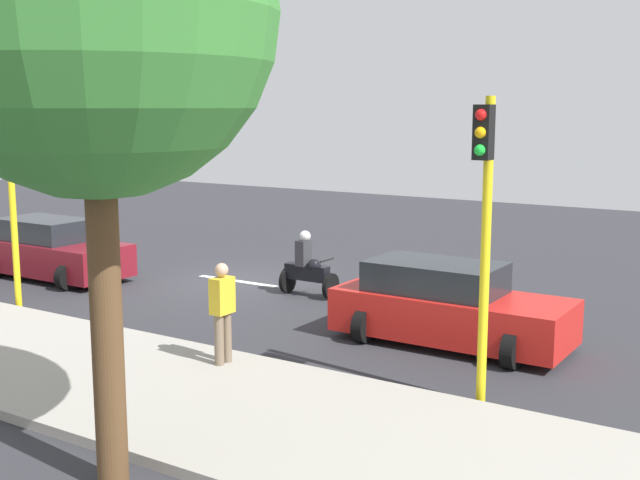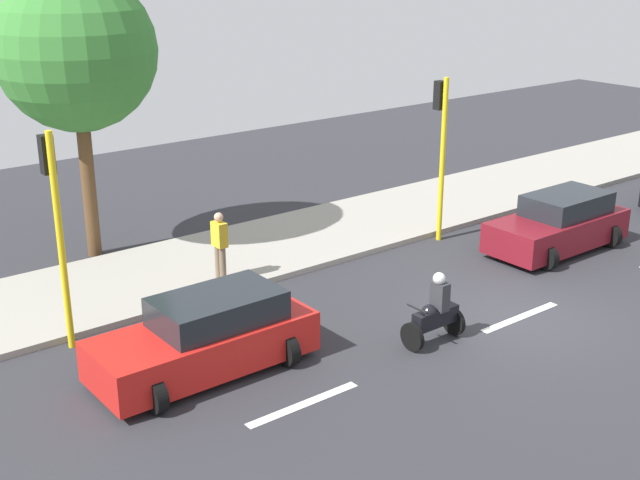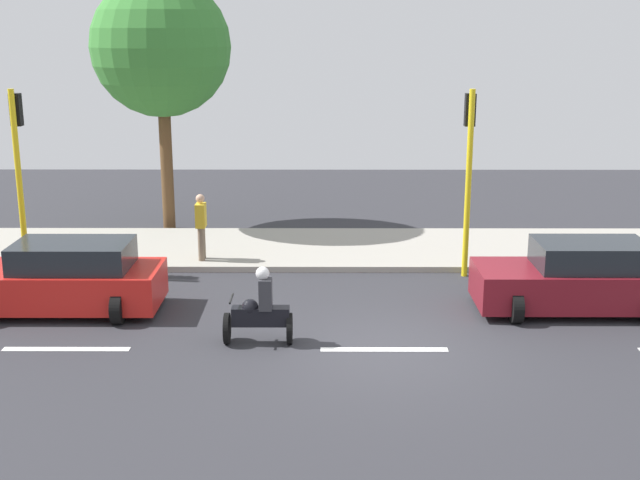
{
  "view_description": "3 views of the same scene",
  "coord_description": "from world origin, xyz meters",
  "px_view_note": "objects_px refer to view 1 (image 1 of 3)",
  "views": [
    {
      "loc": [
        15.63,
        12.55,
        4.35
      ],
      "look_at": [
        1.55,
        3.48,
        1.58
      ],
      "focal_mm": 45.4,
      "sensor_mm": 36.0,
      "label": 1
    },
    {
      "loc": [
        -10.53,
        13.85,
        7.82
      ],
      "look_at": [
        3.11,
        3.19,
        1.65
      ],
      "focal_mm": 46.96,
      "sensor_mm": 36.0,
      "label": 2
    },
    {
      "loc": [
        -14.54,
        1.16,
        5.93
      ],
      "look_at": [
        1.98,
        1.22,
        1.62
      ],
      "focal_mm": 46.44,
      "sensor_mm": 36.0,
      "label": 3
    }
  ],
  "objects_px": {
    "car_maroon": "(52,251)",
    "pedestrian_near_signal": "(222,310)",
    "traffic_light_midblock": "(484,208)",
    "street_tree_north": "(93,15)",
    "motorcycle": "(308,269)",
    "traffic_light_corner": "(7,175)",
    "car_red": "(448,306)"
  },
  "relations": [
    {
      "from": "car_red",
      "to": "motorcycle",
      "type": "relative_size",
      "value": 2.82
    },
    {
      "from": "pedestrian_near_signal",
      "to": "car_maroon",
      "type": "bearing_deg",
      "value": -112.05
    },
    {
      "from": "car_red",
      "to": "traffic_light_corner",
      "type": "bearing_deg",
      "value": -73.35
    },
    {
      "from": "pedestrian_near_signal",
      "to": "traffic_light_corner",
      "type": "relative_size",
      "value": 0.38
    },
    {
      "from": "motorcycle",
      "to": "street_tree_north",
      "type": "distance_m",
      "value": 10.85
    },
    {
      "from": "car_red",
      "to": "traffic_light_midblock",
      "type": "bearing_deg",
      "value": 32.12
    },
    {
      "from": "traffic_light_corner",
      "to": "street_tree_north",
      "type": "height_order",
      "value": "street_tree_north"
    },
    {
      "from": "pedestrian_near_signal",
      "to": "traffic_light_midblock",
      "type": "distance_m",
      "value": 4.62
    },
    {
      "from": "car_red",
      "to": "traffic_light_corner",
      "type": "distance_m",
      "value": 9.63
    },
    {
      "from": "car_maroon",
      "to": "traffic_light_corner",
      "type": "distance_m",
      "value": 3.95
    },
    {
      "from": "car_maroon",
      "to": "traffic_light_corner",
      "type": "height_order",
      "value": "traffic_light_corner"
    },
    {
      "from": "car_maroon",
      "to": "traffic_light_corner",
      "type": "bearing_deg",
      "value": 36.8
    },
    {
      "from": "motorcycle",
      "to": "traffic_light_corner",
      "type": "xyz_separation_m",
      "value": [
        4.51,
        -4.65,
        2.29
      ]
    },
    {
      "from": "motorcycle",
      "to": "pedestrian_near_signal",
      "type": "xyz_separation_m",
      "value": [
        5.33,
        1.87,
        0.42
      ]
    },
    {
      "from": "motorcycle",
      "to": "traffic_light_corner",
      "type": "bearing_deg",
      "value": -45.88
    },
    {
      "from": "street_tree_north",
      "to": "car_maroon",
      "type": "bearing_deg",
      "value": -126.09
    },
    {
      "from": "pedestrian_near_signal",
      "to": "traffic_light_corner",
      "type": "distance_m",
      "value": 6.83
    },
    {
      "from": "car_maroon",
      "to": "pedestrian_near_signal",
      "type": "distance_m",
      "value": 9.14
    },
    {
      "from": "street_tree_north",
      "to": "traffic_light_midblock",
      "type": "bearing_deg",
      "value": 150.85
    },
    {
      "from": "car_maroon",
      "to": "traffic_light_midblock",
      "type": "distance_m",
      "value": 13.07
    },
    {
      "from": "car_maroon",
      "to": "pedestrian_near_signal",
      "type": "xyz_separation_m",
      "value": [
        3.43,
        8.47,
        0.35
      ]
    },
    {
      "from": "pedestrian_near_signal",
      "to": "traffic_light_midblock",
      "type": "height_order",
      "value": "traffic_light_midblock"
    },
    {
      "from": "pedestrian_near_signal",
      "to": "traffic_light_midblock",
      "type": "xyz_separation_m",
      "value": [
        -0.82,
        4.14,
        1.87
      ]
    },
    {
      "from": "traffic_light_midblock",
      "to": "traffic_light_corner",
      "type": "bearing_deg",
      "value": -90.0
    },
    {
      "from": "car_maroon",
      "to": "traffic_light_midblock",
      "type": "relative_size",
      "value": 0.92
    },
    {
      "from": "motorcycle",
      "to": "traffic_light_midblock",
      "type": "height_order",
      "value": "traffic_light_midblock"
    },
    {
      "from": "traffic_light_midblock",
      "to": "street_tree_north",
      "type": "bearing_deg",
      "value": -29.15
    },
    {
      "from": "pedestrian_near_signal",
      "to": "motorcycle",
      "type": "bearing_deg",
      "value": -160.7
    },
    {
      "from": "traffic_light_midblock",
      "to": "car_maroon",
      "type": "bearing_deg",
      "value": -101.7
    },
    {
      "from": "car_red",
      "to": "pedestrian_near_signal",
      "type": "height_order",
      "value": "pedestrian_near_signal"
    },
    {
      "from": "car_maroon",
      "to": "pedestrian_near_signal",
      "type": "height_order",
      "value": "pedestrian_near_signal"
    },
    {
      "from": "motorcycle",
      "to": "traffic_light_midblock",
      "type": "bearing_deg",
      "value": 53.12
    }
  ]
}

